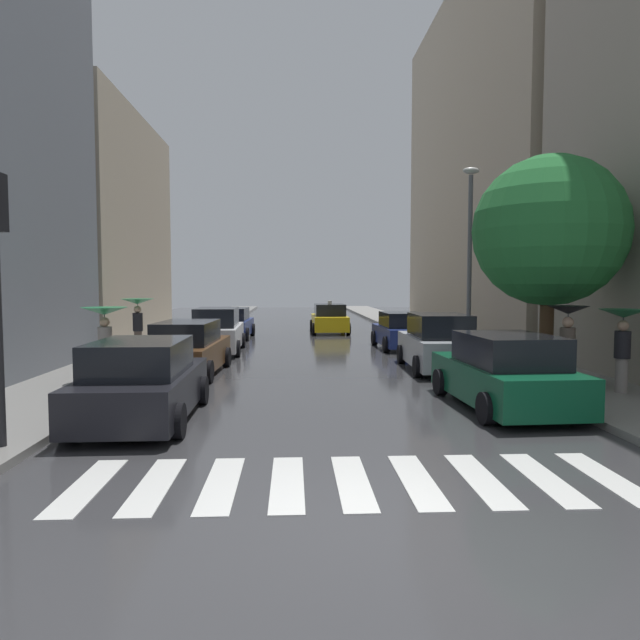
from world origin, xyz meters
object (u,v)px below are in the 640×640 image
Objects in this scene: pedestrian_near_tree at (138,312)px; pedestrian_far_side at (623,330)px; parked_car_right_third at (401,331)px; parked_car_left_fourth at (232,324)px; pedestrian_by_kerb at (568,330)px; lamp_post_right at (470,247)px; parked_car_right_nearest at (505,373)px; street_tree_right at (549,231)px; parked_car_left_second at (188,350)px; pedestrian_foreground at (105,325)px; parked_car_left_third at (217,332)px; parked_car_right_second at (438,344)px; parked_car_left_nearest at (142,383)px; taxi_midroad at (329,319)px.

pedestrian_far_side is (13.57, -8.10, -0.08)m from pedestrian_near_tree.
parked_car_right_third is 11.20m from pedestrian_far_side.
pedestrian_by_kerb is at bearing -145.32° from parked_car_left_fourth.
pedestrian_by_kerb is at bearing -87.74° from lamp_post_right.
street_tree_right reaches higher than parked_car_right_nearest.
parked_car_right_third is (7.76, 6.59, -0.04)m from parked_car_left_second.
pedestrian_near_tree is 0.30× the size of lamp_post_right.
parked_car_left_second is at bearing 84.78° from pedestrian_foreground.
pedestrian_foreground is at bearing 173.93° from parked_car_left_fourth.
parked_car_left_third is at bearing 1.12° from parked_car_left_second.
street_tree_right is at bearing -101.29° from parked_car_left_second.
pedestrian_far_side is (3.20, -4.67, 0.81)m from parked_car_right_second.
parked_car_right_second is 0.74× the size of street_tree_right.
lamp_post_right reaches higher than parked_car_left_fourth.
street_tree_right reaches higher than parked_car_right_second.
parked_car_left_second is 10.52m from lamp_post_right.
parked_car_left_nearest is 0.73× the size of street_tree_right.
parked_car_left_fourth is 2.15× the size of pedestrian_foreground.
pedestrian_by_kerb reaches higher than parked_car_left_third.
taxi_midroad is at bearing 104.33° from pedestrian_foreground.
parked_car_left_second is at bearing -163.43° from pedestrian_near_tree.
taxi_midroad reaches higher than parked_car_right_nearest.
parked_car_right_nearest reaches higher than parked_car_left_fourth.
pedestrian_foreground is at bearing 177.75° from street_tree_right.
parked_car_right_second is at bearing -2.08° from parked_car_right_nearest.
parked_car_left_third is at bearing -0.48° from parked_car_left_nearest.
pedestrian_by_kerb is at bearing -108.66° from parked_car_left_second.
lamp_post_right reaches higher than parked_car_right_second.
parked_car_left_third is at bearing -56.19° from pedestrian_far_side.
parked_car_left_second is 0.81× the size of street_tree_right.
parked_car_right_third is 0.95× the size of taxi_midroad.
parked_car_right_nearest is 8.77m from lamp_post_right.
pedestrian_far_side is at bearing -142.79° from parked_car_left_fourth.
lamp_post_right is (1.71, 7.95, 3.28)m from parked_car_right_nearest.
taxi_midroad is (-2.61, 19.35, -0.01)m from parked_car_right_nearest.
street_tree_right reaches higher than pedestrian_by_kerb.
pedestrian_near_tree is (-10.41, 8.94, 0.95)m from parked_car_right_nearest.
parked_car_right_nearest is 5.51m from parked_car_right_second.
pedestrian_far_side reaches higher than taxi_midroad.
lamp_post_right is (4.32, -11.40, 3.29)m from taxi_midroad.
taxi_midroad is 17.80m from street_tree_right.
parked_car_right_third is at bearing -119.84° from parked_car_left_fourth.
street_tree_right is 5.45m from lamp_post_right.
pedestrian_foreground is 12.97m from pedestrian_far_side.
street_tree_right is at bearing -130.34° from parked_car_left_third.
parked_car_left_third reaches higher than parked_car_right_second.
pedestrian_foreground reaches higher than parked_car_right_second.
pedestrian_near_tree is 0.99× the size of pedestrian_by_kerb.
parked_car_right_third is (7.68, -4.77, -0.00)m from parked_car_left_fourth.
pedestrian_foreground is at bearing 139.73° from parked_car_left_second.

